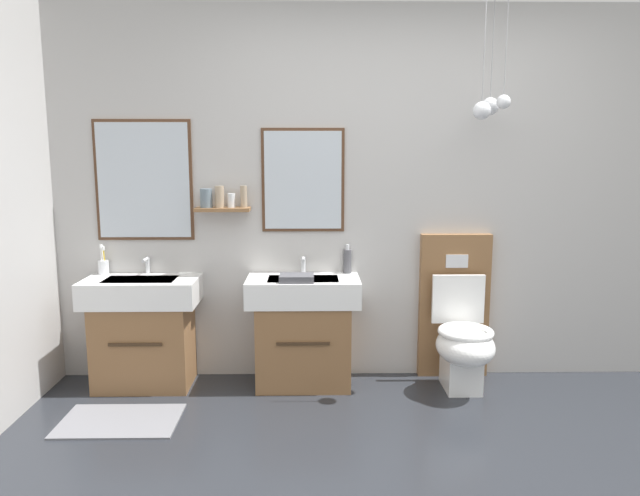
{
  "coord_description": "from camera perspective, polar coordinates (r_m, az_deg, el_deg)",
  "views": [
    {
      "loc": [
        -0.61,
        -2.28,
        1.55
      ],
      "look_at": [
        -0.55,
        1.31,
        0.97
      ],
      "focal_mm": 33.18,
      "sensor_mm": 36.0,
      "label": 1
    }
  ],
  "objects": [
    {
      "name": "wall_back",
      "position": [
        4.09,
        7.39,
        5.04
      ],
      "size": [
        4.91,
        0.64,
        2.51
      ],
      "color": "#B7B5B2",
      "rests_on": "ground"
    },
    {
      "name": "bath_mat",
      "position": [
        3.76,
        -18.72,
        -15.52
      ],
      "size": [
        0.68,
        0.44,
        0.01
      ],
      "primitive_type": "cube",
      "color": "slate",
      "rests_on": "ground"
    },
    {
      "name": "vanity_sink_left",
      "position": [
        4.13,
        -16.62,
        -7.48
      ],
      "size": [
        0.74,
        0.43,
        0.73
      ],
      "color": "brown",
      "rests_on": "ground"
    },
    {
      "name": "tap_on_left_sink",
      "position": [
        4.18,
        -16.35,
        -1.44
      ],
      "size": [
        0.03,
        0.13,
        0.11
      ],
      "color": "silver",
      "rests_on": "vanity_sink_left"
    },
    {
      "name": "vanity_sink_right",
      "position": [
        3.98,
        -1.62,
        -7.73
      ],
      "size": [
        0.74,
        0.43,
        0.73
      ],
      "color": "brown",
      "rests_on": "ground"
    },
    {
      "name": "tap_on_right_sink",
      "position": [
        4.03,
        -1.62,
        -1.45
      ],
      "size": [
        0.03,
        0.13,
        0.11
      ],
      "color": "silver",
      "rests_on": "vanity_sink_right"
    },
    {
      "name": "toilet",
      "position": [
        4.08,
        13.29,
        -7.73
      ],
      "size": [
        0.48,
        0.62,
        1.0
      ],
      "color": "brown",
      "rests_on": "ground"
    },
    {
      "name": "toothbrush_cup",
      "position": [
        4.25,
        -20.16,
        -1.63
      ],
      "size": [
        0.07,
        0.07,
        0.21
      ],
      "color": "silver",
      "rests_on": "vanity_sink_left"
    },
    {
      "name": "soap_dispenser",
      "position": [
        4.03,
        2.66,
        -1.24
      ],
      "size": [
        0.06,
        0.06,
        0.2
      ],
      "color": "#4C4C51",
      "rests_on": "vanity_sink_right"
    },
    {
      "name": "folded_hand_towel",
      "position": [
        3.78,
        -2.27,
        -2.91
      ],
      "size": [
        0.22,
        0.16,
        0.04
      ],
      "primitive_type": "cube",
      "color": "#47474C",
      "rests_on": "vanity_sink_right"
    }
  ]
}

